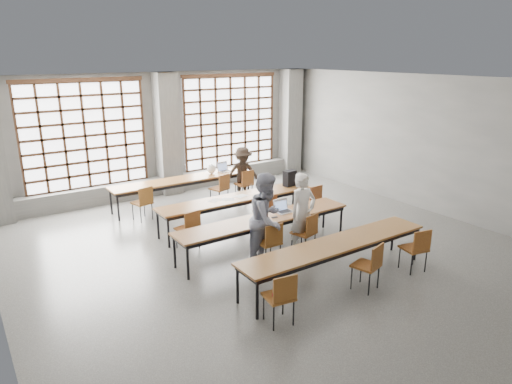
# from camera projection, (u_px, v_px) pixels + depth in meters

# --- Properties ---
(floor) EXTENTS (11.00, 11.00, 0.00)m
(floor) POSITION_uv_depth(u_px,v_px,m) (273.00, 253.00, 9.54)
(floor) COLOR #4F4F4C
(floor) RESTS_ON ground
(ceiling) EXTENTS (11.00, 11.00, 0.00)m
(ceiling) POSITION_uv_depth(u_px,v_px,m) (275.00, 81.00, 8.52)
(ceiling) COLOR silver
(ceiling) RESTS_ON floor
(wall_back) EXTENTS (10.00, 0.00, 10.00)m
(wall_back) POSITION_uv_depth(u_px,v_px,m) (164.00, 133.00, 13.39)
(wall_back) COLOR #5A5A57
(wall_back) RESTS_ON floor
(wall_right) EXTENTS (0.00, 11.00, 11.00)m
(wall_right) POSITION_uv_depth(u_px,v_px,m) (431.00, 145.00, 11.70)
(wall_right) COLOR #5A5A57
(wall_right) RESTS_ON floor
(column_mid) EXTENTS (0.60, 0.55, 3.50)m
(column_mid) POSITION_uv_depth(u_px,v_px,m) (167.00, 134.00, 13.17)
(column_mid) COLOR #555552
(column_mid) RESTS_ON floor
(column_right) EXTENTS (0.60, 0.55, 3.50)m
(column_right) POSITION_uv_depth(u_px,v_px,m) (290.00, 122.00, 15.57)
(column_right) COLOR #555552
(column_right) RESTS_ON floor
(window_left) EXTENTS (3.32, 0.12, 3.00)m
(window_left) POSITION_uv_depth(u_px,v_px,m) (85.00, 136.00, 12.08)
(window_left) COLOR white
(window_left) RESTS_ON wall_back
(window_right) EXTENTS (3.32, 0.12, 3.00)m
(window_right) POSITION_uv_depth(u_px,v_px,m) (231.00, 122.00, 14.49)
(window_right) COLOR white
(window_right) RESTS_ON wall_back
(sill_ledge) EXTENTS (9.80, 0.35, 0.50)m
(sill_ledge) POSITION_uv_depth(u_px,v_px,m) (169.00, 184.00, 13.67)
(sill_ledge) COLOR #555552
(sill_ledge) RESTS_ON floor
(desk_row_a) EXTENTS (4.00, 0.70, 0.73)m
(desk_row_a) POSITION_uv_depth(u_px,v_px,m) (183.00, 181.00, 12.43)
(desk_row_a) COLOR brown
(desk_row_a) RESTS_ON floor
(desk_row_b) EXTENTS (4.00, 0.70, 0.73)m
(desk_row_b) POSITION_uv_depth(u_px,v_px,m) (238.00, 199.00, 10.87)
(desk_row_b) COLOR brown
(desk_row_b) RESTS_ON floor
(desk_row_c) EXTENTS (4.00, 0.70, 0.73)m
(desk_row_c) POSITION_uv_depth(u_px,v_px,m) (265.00, 221.00, 9.48)
(desk_row_c) COLOR brown
(desk_row_c) RESTS_ON floor
(desk_row_d) EXTENTS (4.00, 0.70, 0.73)m
(desk_row_d) POSITION_uv_depth(u_px,v_px,m) (336.00, 246.00, 8.23)
(desk_row_d) COLOR brown
(desk_row_d) RESTS_ON floor
(chair_back_left) EXTENTS (0.51, 0.51, 0.88)m
(chair_back_left) POSITION_uv_depth(u_px,v_px,m) (143.00, 200.00, 11.23)
(chair_back_left) COLOR brown
(chair_back_left) RESTS_ON floor
(chair_back_mid) EXTENTS (0.53, 0.53, 0.88)m
(chair_back_mid) POSITION_uv_depth(u_px,v_px,m) (221.00, 186.00, 12.41)
(chair_back_mid) COLOR maroon
(chair_back_mid) RESTS_ON floor
(chair_back_right) EXTENTS (0.44, 0.45, 0.88)m
(chair_back_right) POSITION_uv_depth(u_px,v_px,m) (245.00, 182.00, 12.82)
(chair_back_right) COLOR brown
(chair_back_right) RESTS_ON floor
(chair_mid_left) EXTENTS (0.49, 0.49, 0.88)m
(chair_mid_left) POSITION_uv_depth(u_px,v_px,m) (189.00, 226.00, 9.56)
(chair_mid_left) COLOR brown
(chair_mid_left) RESTS_ON floor
(chair_mid_centre) EXTENTS (0.49, 0.49, 0.88)m
(chair_mid_centre) POSITION_uv_depth(u_px,v_px,m) (267.00, 208.00, 10.63)
(chair_mid_centre) COLOR maroon
(chair_mid_centre) RESTS_ON floor
(chair_mid_right) EXTENTS (0.45, 0.46, 0.88)m
(chair_mid_right) POSITION_uv_depth(u_px,v_px,m) (313.00, 198.00, 11.37)
(chair_mid_right) COLOR brown
(chair_mid_right) RESTS_ON floor
(chair_front_left) EXTENTS (0.43, 0.44, 0.88)m
(chair_front_left) POSITION_uv_depth(u_px,v_px,m) (271.00, 239.00, 8.86)
(chair_front_left) COLOR brown
(chair_front_left) RESTS_ON floor
(chair_front_right) EXTENTS (0.51, 0.52, 0.88)m
(chair_front_right) POSITION_uv_depth(u_px,v_px,m) (307.00, 230.00, 9.35)
(chair_front_right) COLOR brown
(chair_front_right) RESTS_ON floor
(chair_near_left) EXTENTS (0.48, 0.48, 0.88)m
(chair_near_left) POSITION_uv_depth(u_px,v_px,m) (281.00, 294.00, 6.86)
(chair_near_left) COLOR brown
(chair_near_left) RESTS_ON floor
(chair_near_mid) EXTENTS (0.52, 0.52, 0.88)m
(chair_near_mid) POSITION_uv_depth(u_px,v_px,m) (370.00, 262.00, 7.89)
(chair_near_mid) COLOR brown
(chair_near_mid) RESTS_ON floor
(chair_near_right) EXTENTS (0.50, 0.50, 0.88)m
(chair_near_right) POSITION_uv_depth(u_px,v_px,m) (417.00, 246.00, 8.57)
(chair_near_right) COLOR brown
(chair_near_right) RESTS_ON floor
(student_male) EXTENTS (0.62, 0.41, 1.70)m
(student_male) POSITION_uv_depth(u_px,v_px,m) (303.00, 214.00, 9.35)
(student_male) COLOR silver
(student_male) RESTS_ON floor
(student_female) EXTENTS (1.12, 1.04, 1.84)m
(student_female) POSITION_uv_depth(u_px,v_px,m) (267.00, 219.00, 8.85)
(student_female) COLOR #171D46
(student_female) RESTS_ON floor
(student_back) EXTENTS (1.09, 0.80, 1.50)m
(student_back) POSITION_uv_depth(u_px,v_px,m) (243.00, 173.00, 12.86)
(student_back) COLOR black
(student_back) RESTS_ON floor
(laptop_front) EXTENTS (0.36, 0.31, 0.26)m
(laptop_front) POSITION_uv_depth(u_px,v_px,m) (283.00, 209.00, 9.83)
(laptop_front) COLOR #BBBABF
(laptop_front) RESTS_ON desk_row_c
(laptop_back) EXTENTS (0.40, 0.35, 0.26)m
(laptop_back) POSITION_uv_depth(u_px,v_px,m) (224.00, 169.00, 13.19)
(laptop_back) COLOR #BCBCC1
(laptop_back) RESTS_ON desk_row_a
(mouse) EXTENTS (0.11, 0.08, 0.04)m
(mouse) POSITION_uv_depth(u_px,v_px,m) (301.00, 209.00, 9.95)
(mouse) COLOR silver
(mouse) RESTS_ON desk_row_c
(green_box) EXTENTS (0.26, 0.15, 0.09)m
(green_box) POSITION_uv_depth(u_px,v_px,m) (261.00, 215.00, 9.49)
(green_box) COLOR #2C7F29
(green_box) RESTS_ON desk_row_c
(phone) EXTENTS (0.14, 0.08, 0.01)m
(phone) POSITION_uv_depth(u_px,v_px,m) (275.00, 217.00, 9.48)
(phone) COLOR black
(phone) RESTS_ON desk_row_c
(paper_sheet_a) EXTENTS (0.36, 0.32, 0.00)m
(paper_sheet_a) POSITION_uv_depth(u_px,v_px,m) (215.00, 200.00, 10.56)
(paper_sheet_a) COLOR silver
(paper_sheet_a) RESTS_ON desk_row_b
(paper_sheet_b) EXTENTS (0.36, 0.34, 0.00)m
(paper_sheet_b) POSITION_uv_depth(u_px,v_px,m) (228.00, 199.00, 10.65)
(paper_sheet_b) COLOR white
(paper_sheet_b) RESTS_ON desk_row_b
(paper_sheet_c) EXTENTS (0.34, 0.28, 0.00)m
(paper_sheet_c) POSITION_uv_depth(u_px,v_px,m) (241.00, 196.00, 10.90)
(paper_sheet_c) COLOR white
(paper_sheet_c) RESTS_ON desk_row_b
(backpack) EXTENTS (0.34, 0.24, 0.40)m
(backpack) POSITION_uv_depth(u_px,v_px,m) (290.00, 178.00, 11.68)
(backpack) COLOR black
(backpack) RESTS_ON desk_row_b
(plastic_bag) EXTENTS (0.32, 0.29, 0.29)m
(plastic_bag) POSITION_uv_depth(u_px,v_px,m) (211.00, 169.00, 12.89)
(plastic_bag) COLOR white
(plastic_bag) RESTS_ON desk_row_a
(red_pouch) EXTENTS (0.21, 0.10, 0.06)m
(red_pouch) POSITION_uv_depth(u_px,v_px,m) (279.00, 294.00, 6.94)
(red_pouch) COLOR maroon
(red_pouch) RESTS_ON chair_near_left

